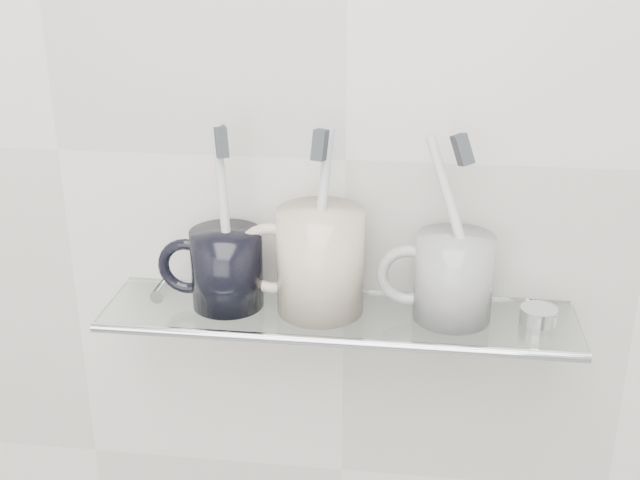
% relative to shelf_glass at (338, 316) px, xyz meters
% --- Properties ---
extents(wall_back, '(2.50, 0.00, 2.50)m').
position_rel_shelf_glass_xyz_m(wall_back, '(0.00, 0.06, 0.15)').
color(wall_back, beige).
rests_on(wall_back, ground).
extents(shelf_glass, '(0.50, 0.12, 0.01)m').
position_rel_shelf_glass_xyz_m(shelf_glass, '(0.00, 0.00, 0.00)').
color(shelf_glass, silver).
rests_on(shelf_glass, wall_back).
extents(shelf_rail, '(0.50, 0.01, 0.01)m').
position_rel_shelf_glass_xyz_m(shelf_rail, '(0.00, -0.06, 0.00)').
color(shelf_rail, silver).
rests_on(shelf_rail, shelf_glass).
extents(bracket_left, '(0.02, 0.03, 0.02)m').
position_rel_shelf_glass_xyz_m(bracket_left, '(-0.21, 0.05, -0.01)').
color(bracket_left, silver).
rests_on(bracket_left, wall_back).
extents(bracket_right, '(0.02, 0.03, 0.02)m').
position_rel_shelf_glass_xyz_m(bracket_right, '(0.21, 0.05, -0.01)').
color(bracket_right, silver).
rests_on(bracket_right, wall_back).
extents(mug_left, '(0.09, 0.09, 0.09)m').
position_rel_shelf_glass_xyz_m(mug_left, '(-0.12, 0.00, 0.05)').
color(mug_left, black).
rests_on(mug_left, shelf_glass).
extents(mug_left_handle, '(0.06, 0.01, 0.06)m').
position_rel_shelf_glass_xyz_m(mug_left_handle, '(-0.16, 0.00, 0.05)').
color(mug_left_handle, black).
rests_on(mug_left_handle, mug_left).
extents(toothbrush_left, '(0.02, 0.02, 0.19)m').
position_rel_shelf_glass_xyz_m(toothbrush_left, '(-0.12, 0.00, 0.10)').
color(toothbrush_left, silver).
rests_on(toothbrush_left, mug_left).
extents(bristles_left, '(0.02, 0.03, 0.03)m').
position_rel_shelf_glass_xyz_m(bristles_left, '(-0.12, 0.00, 0.19)').
color(bristles_left, '#2C3034').
rests_on(bristles_left, toothbrush_left).
extents(mug_center, '(0.10, 0.10, 0.11)m').
position_rel_shelf_glass_xyz_m(mug_center, '(-0.02, 0.00, 0.06)').
color(mug_center, beige).
rests_on(mug_center, shelf_glass).
extents(mug_center_handle, '(0.08, 0.01, 0.08)m').
position_rel_shelf_glass_xyz_m(mug_center_handle, '(-0.07, 0.00, 0.06)').
color(mug_center_handle, beige).
rests_on(mug_center_handle, mug_center).
extents(toothbrush_center, '(0.03, 0.04, 0.19)m').
position_rel_shelf_glass_xyz_m(toothbrush_center, '(-0.02, 0.00, 0.10)').
color(toothbrush_center, '#AEAAC6').
rests_on(toothbrush_center, mug_center).
extents(bristles_center, '(0.02, 0.03, 0.03)m').
position_rel_shelf_glass_xyz_m(bristles_center, '(-0.02, 0.00, 0.19)').
color(bristles_center, '#2C3034').
rests_on(bristles_center, toothbrush_center).
extents(mug_right, '(0.11, 0.11, 0.09)m').
position_rel_shelf_glass_xyz_m(mug_right, '(0.12, 0.00, 0.05)').
color(mug_right, white).
rests_on(mug_right, shelf_glass).
extents(mug_right_handle, '(0.07, 0.01, 0.07)m').
position_rel_shelf_glass_xyz_m(mug_right_handle, '(0.07, 0.00, 0.05)').
color(mug_right_handle, white).
rests_on(mug_right_handle, mug_right).
extents(toothbrush_right, '(0.07, 0.04, 0.18)m').
position_rel_shelf_glass_xyz_m(toothbrush_right, '(0.12, 0.00, 0.10)').
color(toothbrush_right, beige).
rests_on(toothbrush_right, mug_right).
extents(bristles_right, '(0.03, 0.03, 0.04)m').
position_rel_shelf_glass_xyz_m(bristles_right, '(0.12, 0.00, 0.19)').
color(bristles_right, '#2C3034').
rests_on(bristles_right, toothbrush_right).
extents(chrome_cap, '(0.04, 0.04, 0.02)m').
position_rel_shelf_glass_xyz_m(chrome_cap, '(0.21, 0.00, 0.01)').
color(chrome_cap, silver).
rests_on(chrome_cap, shelf_glass).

